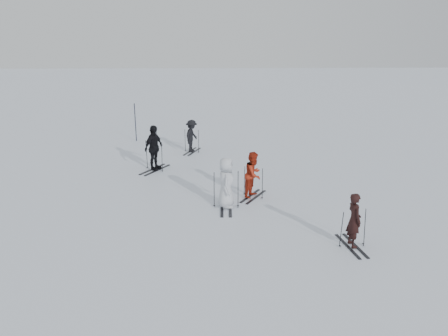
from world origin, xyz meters
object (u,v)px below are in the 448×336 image
at_px(skier_near_dark, 354,221).
at_px(skier_uphill_far, 192,136).
at_px(piste_marker, 135,122).
at_px(skier_red, 254,175).
at_px(skier_grey, 226,183).
at_px(skier_uphill_left, 154,148).

bearing_deg(skier_near_dark, skier_uphill_far, 16.80).
xyz_separation_m(skier_near_dark, piste_marker, (-8.21, 12.80, 0.26)).
bearing_deg(skier_red, skier_grey, 163.97).
bearing_deg(skier_uphill_far, skier_red, -138.02).
bearing_deg(skier_grey, skier_uphill_left, 36.23).
height_order(skier_red, skier_grey, skier_grey).
distance_m(skier_near_dark, piste_marker, 15.20).
relative_size(skier_grey, piste_marker, 0.84).
bearing_deg(piste_marker, skier_uphill_far, -36.75).
relative_size(skier_near_dark, skier_red, 0.93).
distance_m(skier_grey, skier_uphill_far, 7.53).
distance_m(skier_near_dark, skier_uphill_left, 9.85).
xyz_separation_m(skier_red, skier_grey, (-1.04, -0.97, 0.04)).
relative_size(skier_near_dark, piste_marker, 0.75).
relative_size(skier_uphill_far, piste_marker, 0.77).
bearing_deg(skier_red, skier_near_dark, -117.34).
bearing_deg(piste_marker, skier_near_dark, -57.32).
height_order(skier_uphill_left, piste_marker, piste_marker).
xyz_separation_m(skier_near_dark, skier_uphill_left, (-6.51, 7.39, 0.20)).
xyz_separation_m(skier_grey, skier_uphill_left, (-3.02, 4.37, 0.11)).
bearing_deg(skier_red, piste_marker, 64.04).
distance_m(skier_uphill_far, piste_marker, 4.02).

